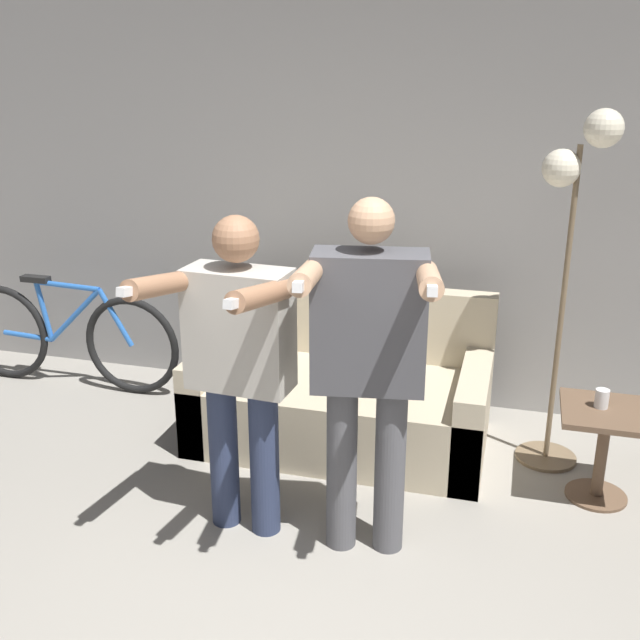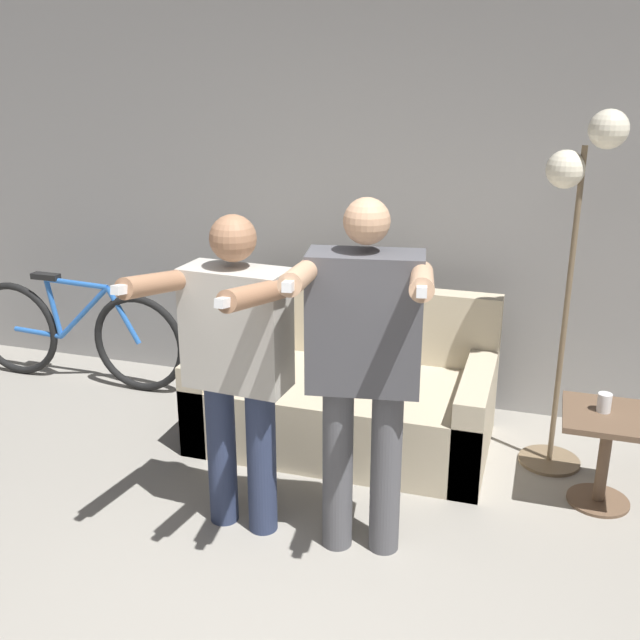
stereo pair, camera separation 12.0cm
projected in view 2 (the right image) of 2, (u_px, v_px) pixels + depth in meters
wall_back at (405, 206)px, 4.70m from camera, size 10.00×0.05×2.60m
couch at (346, 397)px, 4.46m from camera, size 1.70×0.93×0.86m
person_left at (235, 356)px, 3.39m from camera, size 0.58×0.70×1.54m
person_right at (364, 357)px, 3.20m from camera, size 0.63×0.74×1.65m
cat at (348, 271)px, 4.58m from camera, size 0.43×0.15×0.18m
floor_lamp at (579, 209)px, 3.78m from camera, size 0.37×0.34×1.95m
side_table at (606, 440)px, 3.76m from camera, size 0.45×0.45×0.50m
cup at (604, 403)px, 3.73m from camera, size 0.07×0.07×0.10m
bicycle at (76, 334)px, 5.22m from camera, size 1.69×0.07×0.78m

